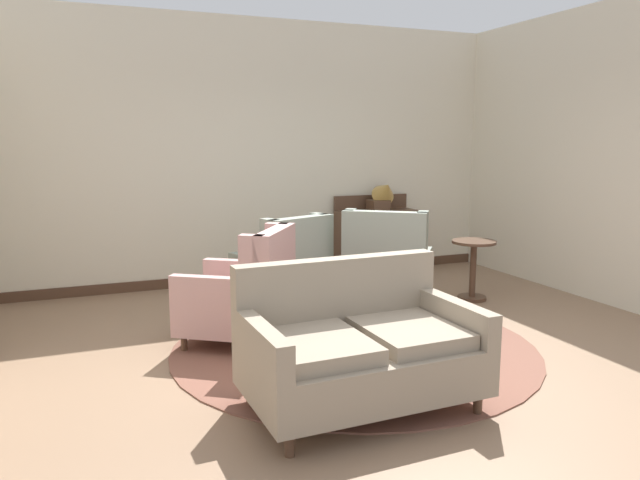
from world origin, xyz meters
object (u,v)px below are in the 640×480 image
at_px(coffee_table, 381,307).
at_px(armchair_far_left, 245,295).
at_px(side_table, 473,264).
at_px(sideboard, 377,238).
at_px(gramophone, 384,194).
at_px(porcelain_vase, 381,278).
at_px(settee, 358,348).
at_px(armchair_near_sideboard, 286,271).
at_px(armchair_back_corner, 387,268).

relative_size(coffee_table, armchair_far_left, 0.71).
distance_m(side_table, sideboard, 1.60).
height_order(coffee_table, sideboard, sideboard).
bearing_deg(gramophone, porcelain_vase, -118.31).
distance_m(settee, gramophone, 4.04).
bearing_deg(porcelain_vase, armchair_near_sideboard, 105.05).
xyz_separation_m(armchair_far_left, gramophone, (2.37, 1.93, 0.64)).
xyz_separation_m(porcelain_vase, settee, (-0.65, -0.93, -0.22)).
xyz_separation_m(armchair_back_corner, side_table, (1.08, 0.01, -0.04)).
xyz_separation_m(armchair_near_sideboard, sideboard, (1.68, 1.23, 0.05)).
height_order(coffee_table, side_table, side_table).
relative_size(side_table, sideboard, 0.63).
distance_m(coffee_table, gramophone, 2.98).
xyz_separation_m(coffee_table, porcelain_vase, (0.02, 0.04, 0.24)).
distance_m(coffee_table, sideboard, 2.96).
relative_size(settee, gramophone, 3.24).
bearing_deg(armchair_back_corner, settee, 94.08).
distance_m(armchair_far_left, gramophone, 3.12).
height_order(armchair_far_left, gramophone, gramophone).
xyz_separation_m(armchair_near_sideboard, gramophone, (1.72, 1.15, 0.64)).
bearing_deg(sideboard, coffee_table, -116.64).
bearing_deg(coffee_table, gramophone, 61.83).
bearing_deg(armchair_far_left, sideboard, 165.42).
xyz_separation_m(porcelain_vase, armchair_far_left, (-1.02, 0.59, -0.19)).
height_order(armchair_far_left, armchair_near_sideboard, armchair_far_left).
height_order(porcelain_vase, armchair_back_corner, armchair_back_corner).
xyz_separation_m(coffee_table, sideboard, (1.33, 2.64, 0.10)).
height_order(armchair_near_sideboard, armchair_back_corner, armchair_back_corner).
bearing_deg(armchair_near_sideboard, porcelain_vase, 83.35).
xyz_separation_m(side_table, gramophone, (-0.35, 1.46, 0.67)).
xyz_separation_m(armchair_far_left, armchair_near_sideboard, (0.65, 0.78, 0.00)).
xyz_separation_m(settee, armchair_near_sideboard, (0.28, 2.29, 0.03)).
distance_m(settee, sideboard, 4.03).
distance_m(porcelain_vase, gramophone, 2.89).
relative_size(settee, armchair_near_sideboard, 1.50).
relative_size(porcelain_vase, gramophone, 0.73).
distance_m(porcelain_vase, armchair_near_sideboard, 1.43).
xyz_separation_m(armchair_near_sideboard, armchair_back_corner, (1.00, -0.32, 0.01)).
bearing_deg(armchair_near_sideboard, armchair_far_left, 28.47).
relative_size(armchair_near_sideboard, armchair_back_corner, 0.88).
height_order(porcelain_vase, sideboard, sideboard).
bearing_deg(porcelain_vase, side_table, 31.61).
relative_size(armchair_back_corner, gramophone, 2.46).
distance_m(sideboard, gramophone, 0.60).
bearing_deg(armchair_far_left, armchair_back_corner, 140.12).
bearing_deg(armchair_near_sideboard, armchair_back_corner, 140.42).
xyz_separation_m(porcelain_vase, gramophone, (1.36, 2.52, 0.45)).
relative_size(coffee_table, gramophone, 1.76).
relative_size(coffee_table, settee, 0.54).
height_order(armchair_far_left, armchair_back_corner, armchair_back_corner).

